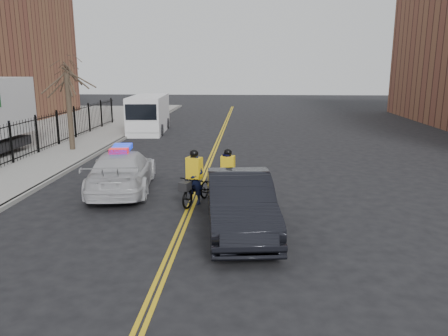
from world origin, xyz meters
TOP-DOWN VIEW (x-y plane):
  - ground at (0.00, 0.00)m, footprint 120.00×120.00m
  - center_line_left at (-0.08, 8.00)m, footprint 0.10×60.00m
  - center_line_right at (0.08, 8.00)m, footprint 0.10×60.00m
  - sidewalk at (-7.50, 8.00)m, footprint 3.00×60.00m
  - curb at (-6.00, 8.00)m, footprint 0.20×60.00m
  - iron_fence at (-9.00, 8.00)m, footprint 0.12×28.00m
  - street_tree at (-7.60, 10.00)m, footprint 3.20×3.20m
  - police_cruiser at (-2.75, 2.70)m, footprint 2.77×5.43m
  - dark_sedan at (1.65, -1.15)m, footprint 2.27×5.10m
  - cargo_van at (-5.12, 17.43)m, footprint 2.64×6.15m
  - cyclist_near at (0.09, 1.29)m, footprint 1.28×2.00m
  - cyclist_far at (1.17, 2.02)m, footprint 0.86×1.78m

SIDE VIEW (x-z plane):
  - ground at x=0.00m, z-range 0.00..0.00m
  - center_line_left at x=-0.08m, z-range 0.00..0.01m
  - center_line_right at x=0.08m, z-range 0.00..0.01m
  - sidewalk at x=-7.50m, z-range 0.00..0.15m
  - curb at x=-6.00m, z-range 0.00..0.15m
  - cyclist_near at x=0.09m, z-range -0.28..1.57m
  - cyclist_far at x=1.17m, z-range -0.19..1.57m
  - police_cruiser at x=-2.75m, z-range -0.07..1.59m
  - dark_sedan at x=1.65m, z-range 0.00..1.63m
  - iron_fence at x=-9.00m, z-range 0.00..2.00m
  - cargo_van at x=-5.12m, z-range -0.03..2.49m
  - street_tree at x=-7.60m, z-range 1.13..5.93m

